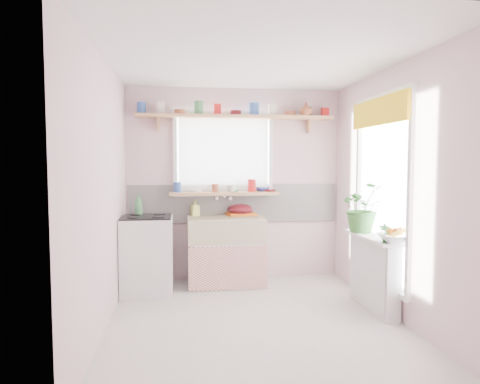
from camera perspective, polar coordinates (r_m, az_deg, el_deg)
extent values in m
plane|color=silver|center=(4.34, 2.01, -16.84)|extent=(3.20, 3.20, 0.00)
plane|color=white|center=(4.16, 2.10, 17.29)|extent=(3.20, 3.20, 0.00)
plane|color=beige|center=(5.64, -0.72, 1.03)|extent=(2.80, 0.00, 2.80)
plane|color=beige|center=(2.51, 8.31, -2.74)|extent=(2.80, 0.00, 2.80)
plane|color=beige|center=(4.07, -17.78, -0.32)|extent=(0.00, 3.20, 3.20)
plane|color=beige|center=(4.52, 19.83, 0.05)|extent=(0.00, 3.20, 3.20)
cube|color=white|center=(5.65, -0.70, -1.51)|extent=(2.74, 0.03, 0.50)
cube|color=pink|center=(5.67, -0.69, -3.53)|extent=(2.74, 0.02, 0.12)
cube|color=white|center=(5.62, -2.24, 5.09)|extent=(1.20, 0.01, 1.00)
cube|color=white|center=(5.55, -2.18, 5.11)|extent=(1.15, 0.02, 0.95)
cube|color=white|center=(4.69, 18.65, 0.22)|extent=(0.01, 1.10, 1.90)
cube|color=yellow|center=(4.68, 17.93, 10.16)|extent=(0.03, 1.20, 0.28)
cube|color=white|center=(5.47, -1.90, -9.40)|extent=(0.85, 0.55, 0.55)
cube|color=#D5563E|center=(5.20, -1.58, -10.11)|extent=(0.95, 0.02, 0.53)
cube|color=beige|center=(5.39, -1.91, -5.00)|extent=(0.95, 0.55, 0.30)
cylinder|color=silver|center=(5.59, -2.18, -0.55)|extent=(0.03, 0.22, 0.03)
cube|color=white|center=(5.18, -12.24, -8.28)|extent=(0.58, 0.58, 0.90)
cube|color=black|center=(5.10, -12.32, -3.27)|extent=(0.56, 0.56, 0.02)
cylinder|color=black|center=(4.97, -14.06, -3.31)|extent=(0.14, 0.14, 0.01)
cylinder|color=black|center=(4.95, -10.83, -3.30)|extent=(0.14, 0.14, 0.01)
cylinder|color=black|center=(5.25, -13.73, -2.93)|extent=(0.14, 0.14, 0.01)
cylinder|color=black|center=(5.23, -10.67, -2.91)|extent=(0.14, 0.14, 0.01)
cube|color=white|center=(4.79, 17.38, -10.30)|extent=(0.15, 0.90, 0.75)
cube|color=white|center=(4.70, 17.14, -5.77)|extent=(0.22, 0.95, 0.03)
cube|color=tan|center=(5.51, -2.11, -0.19)|extent=(1.40, 0.22, 0.04)
cube|color=tan|center=(5.54, -0.56, 9.99)|extent=(2.52, 0.24, 0.04)
cylinder|color=#3359A5|center=(5.52, -13.02, 10.73)|extent=(0.11, 0.11, 0.12)
cylinder|color=silver|center=(5.51, -10.53, 10.79)|extent=(0.11, 0.11, 0.12)
cylinder|color=#A55133|center=(5.50, -8.02, 10.51)|extent=(0.11, 0.11, 0.06)
cylinder|color=#3F7F4C|center=(5.51, -5.53, 10.84)|extent=(0.11, 0.11, 0.12)
cylinder|color=red|center=(5.52, -3.03, 10.83)|extent=(0.11, 0.11, 0.12)
cylinder|color=#590F14|center=(5.54, -0.56, 10.50)|extent=(0.11, 0.11, 0.06)
cylinder|color=#3359A5|center=(5.58, 1.89, 10.76)|extent=(0.11, 0.11, 0.12)
cylinder|color=silver|center=(5.62, 4.30, 10.70)|extent=(0.11, 0.11, 0.12)
cylinder|color=#A55133|center=(5.67, 6.67, 10.32)|extent=(0.11, 0.11, 0.06)
cylinder|color=#3F7F4C|center=(5.74, 8.99, 10.53)|extent=(0.11, 0.11, 0.12)
cylinder|color=red|center=(5.81, 11.26, 10.42)|extent=(0.11, 0.11, 0.12)
cylinder|color=#3359A5|center=(5.48, -8.57, 0.58)|extent=(0.11, 0.11, 0.12)
cylinder|color=silver|center=(5.49, -5.98, 0.61)|extent=(0.11, 0.11, 0.12)
cylinder|color=#A55133|center=(5.50, -3.40, 0.32)|extent=(0.11, 0.11, 0.06)
cylinder|color=#3F7F4C|center=(5.52, -0.83, 0.65)|extent=(0.11, 0.11, 0.12)
cylinder|color=red|center=(5.56, 1.71, 0.67)|extent=(0.11, 0.11, 0.12)
cylinder|color=#590F14|center=(5.61, 4.21, 0.38)|extent=(0.11, 0.11, 0.06)
cube|color=#D85F13|center=(5.59, 0.08, -2.94)|extent=(0.40, 0.33, 0.04)
ellipsoid|color=#590F18|center=(5.58, 0.01, -2.35)|extent=(0.38, 0.38, 0.15)
imported|color=#346F2C|center=(4.88, 16.02, -1.97)|extent=(0.51, 0.45, 0.55)
imported|color=silver|center=(4.36, 20.10, -5.83)|extent=(0.36, 0.36, 0.08)
imported|color=#2C6F30|center=(4.30, 18.70, -5.26)|extent=(0.12, 0.10, 0.18)
imported|color=#E3F36C|center=(5.53, -6.00, -2.13)|extent=(0.12, 0.12, 0.21)
imported|color=beige|center=(5.46, -1.16, 0.46)|extent=(0.14, 0.14, 0.09)
imported|color=#384DB6|center=(5.64, 3.02, 0.39)|extent=(0.19, 0.19, 0.05)
imported|color=#9F5230|center=(5.68, 8.80, 10.87)|extent=(0.21, 0.21, 0.17)
imported|color=#468D4F|center=(5.22, -13.39, -1.60)|extent=(0.11, 0.11, 0.26)
sphere|color=orange|center=(4.35, 20.12, -5.03)|extent=(0.08, 0.08, 0.08)
sphere|color=orange|center=(4.40, 20.63, -4.94)|extent=(0.08, 0.08, 0.08)
sphere|color=orange|center=(4.34, 19.41, -5.03)|extent=(0.08, 0.08, 0.08)
cylinder|color=yellow|center=(4.31, 20.67, -4.99)|extent=(0.18, 0.04, 0.10)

